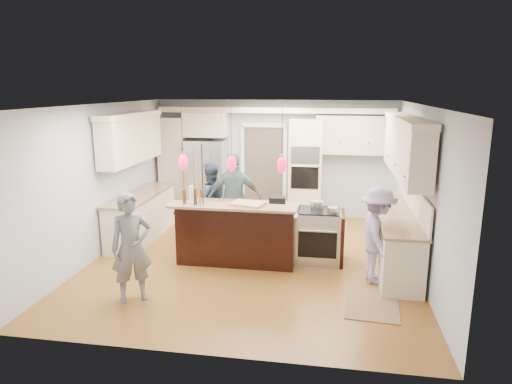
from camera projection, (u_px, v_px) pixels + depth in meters
ground_plane at (253, 260)px, 8.08m from camera, size 6.00×6.00×0.00m
room_shell at (253, 158)px, 7.67m from camera, size 5.54×6.04×2.72m
refrigerator at (207, 178)px, 10.66m from camera, size 0.90×0.70×1.80m
oven_column at (306, 170)px, 10.26m from camera, size 0.72×0.69×2.30m
back_upper_cabinets at (241, 146)px, 10.47m from camera, size 5.30×0.61×2.54m
right_counter_run at (397, 203)px, 7.74m from camera, size 0.64×3.10×2.51m
left_cabinets at (138, 187)px, 9.00m from camera, size 0.64×2.30×2.51m
kitchen_island at (240, 231)px, 8.08m from camera, size 2.10×1.46×1.12m
island_range at (320, 236)px, 7.93m from camera, size 0.82×0.71×0.92m
pendant_lights at (232, 163)px, 7.22m from camera, size 1.75×0.15×1.03m
person_bar_end at (131, 247)px, 6.39m from camera, size 0.69×0.63×1.57m
person_far_left at (210, 201)px, 9.06m from camera, size 0.93×0.86×1.54m
person_far_right at (235, 199)px, 8.77m from camera, size 1.11×0.66×1.77m
person_range_side at (377, 235)px, 7.00m from camera, size 0.68×1.04×1.52m
floor_rug at (372, 304)px, 6.42m from camera, size 0.80×1.11×0.01m
water_bottle at (191, 196)px, 7.34m from camera, size 0.09×0.09×0.31m
beer_bottle_a at (184, 197)px, 7.44m from camera, size 0.07×0.07×0.23m
beer_bottle_b at (195, 196)px, 7.39m from camera, size 0.09×0.09×0.27m
beer_bottle_c at (202, 196)px, 7.47m from camera, size 0.07×0.07×0.23m
drink_can at (200, 202)px, 7.34m from camera, size 0.07×0.07×0.12m
cutting_board at (248, 204)px, 7.37m from camera, size 0.58×0.48×0.04m
pot_large at (317, 205)px, 7.93m from camera, size 0.23×0.23×0.13m
pot_small at (333, 210)px, 7.68m from camera, size 0.18×0.18×0.09m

